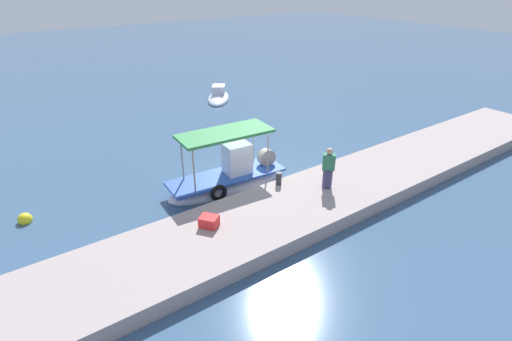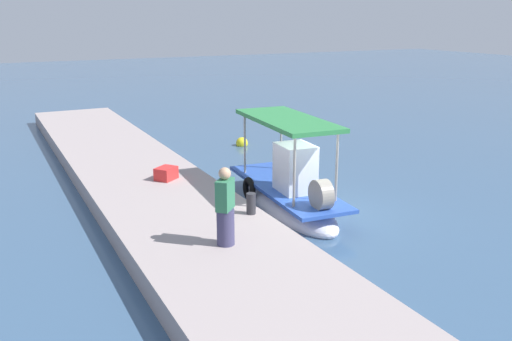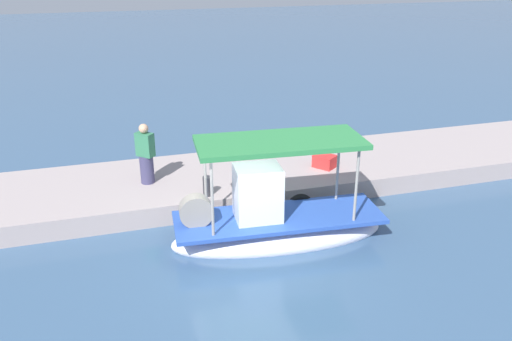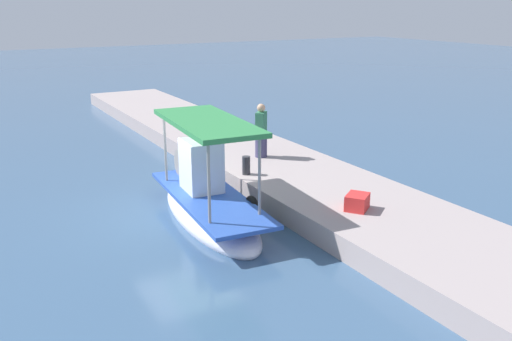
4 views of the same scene
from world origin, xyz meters
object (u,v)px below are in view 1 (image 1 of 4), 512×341
Objects in this scene: moored_boat_near at (219,97)px; mooring_bollard at (279,179)px; main_fishing_boat at (229,178)px; fisherman_near_bollard at (328,170)px; cargo_crate at (209,221)px; marker_buoy at (25,219)px.

mooring_bollard is at bearing -110.73° from moored_boat_near.
main_fishing_boat is at bearing -118.72° from moored_boat_near.
main_fishing_boat is at bearing 125.51° from mooring_bollard.
main_fishing_boat reaches higher than moored_boat_near.
fisherman_near_bollard reaches higher than cargo_crate.
mooring_bollard is 4.01m from cargo_crate.
mooring_bollard is at bearing -54.49° from main_fishing_boat.
cargo_crate is at bearing 176.02° from fisherman_near_bollard.
mooring_bollard is 14.71m from moored_boat_near.
moored_boat_near is (6.52, 11.90, -0.32)m from main_fishing_boat.
cargo_crate is (-5.35, 0.37, -0.61)m from fisherman_near_bollard.
fisherman_near_bollard is 3.23× the size of mooring_bollard.
cargo_crate is (-3.89, -0.98, -0.08)m from mooring_bollard.
main_fishing_boat is 8.11m from marker_buoy.
cargo_crate is at bearing -165.81° from mooring_bollard.
moored_boat_near is at bearing 61.28° from main_fishing_boat.
fisherman_near_bollard is at bearing -3.98° from cargo_crate.
mooring_bollard is at bearing 14.19° from cargo_crate.
fisherman_near_bollard is 15.60m from moored_boat_near.
main_fishing_boat is 3.83m from cargo_crate.
moored_boat_near is at bearing 34.01° from marker_buoy.
moored_boat_near reaches higher than cargo_crate.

